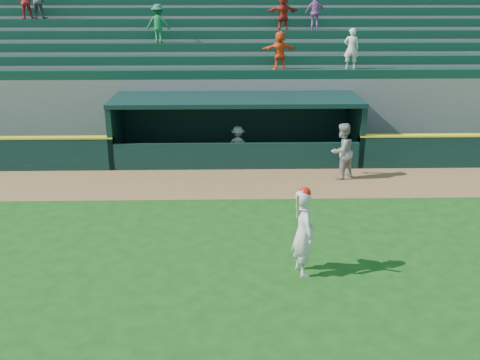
{
  "coord_description": "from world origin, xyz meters",
  "views": [
    {
      "loc": [
        -0.32,
        -12.37,
        6.25
      ],
      "look_at": [
        0.0,
        1.6,
        1.3
      ],
      "focal_mm": 40.0,
      "sensor_mm": 36.0,
      "label": 1
    }
  ],
  "objects": [
    {
      "name": "ground",
      "position": [
        0.0,
        0.0,
        0.0
      ],
      "size": [
        120.0,
        120.0,
        0.0
      ],
      "primitive_type": "plane",
      "color": "#154711",
      "rests_on": "ground"
    },
    {
      "name": "warning_track",
      "position": [
        0.0,
        4.9,
        0.01
      ],
      "size": [
        40.0,
        3.0,
        0.01
      ],
      "primitive_type": "cube",
      "color": "brown",
      "rests_on": "ground"
    },
    {
      "name": "dugout_player_front",
      "position": [
        3.64,
        5.4,
        0.99
      ],
      "size": [
        1.22,
        1.18,
        1.98
      ],
      "primitive_type": "imported",
      "rotation": [
        0.0,
        0.0,
        3.78
      ],
      "color": "gray",
      "rests_on": "ground"
    },
    {
      "name": "dugout_player_inside",
      "position": [
        0.05,
        7.19,
        0.73
      ],
      "size": [
        1.03,
        0.72,
        1.46
      ],
      "primitive_type": "imported",
      "rotation": [
        0.0,
        0.0,
        2.94
      ],
      "color": "#979792",
      "rests_on": "ground"
    },
    {
      "name": "dugout",
      "position": [
        0.0,
        8.0,
        1.36
      ],
      "size": [
        9.4,
        2.8,
        2.46
      ],
      "color": "slate",
      "rests_on": "ground"
    },
    {
      "name": "stands",
      "position": [
        0.01,
        12.57,
        2.4
      ],
      "size": [
        34.5,
        6.29,
        7.57
      ],
      "color": "slate",
      "rests_on": "ground"
    },
    {
      "name": "batter_at_plate",
      "position": [
        1.38,
        -1.28,
        1.06
      ],
      "size": [
        0.68,
        0.91,
        2.15
      ],
      "color": "silver",
      "rests_on": "ground"
    }
  ]
}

